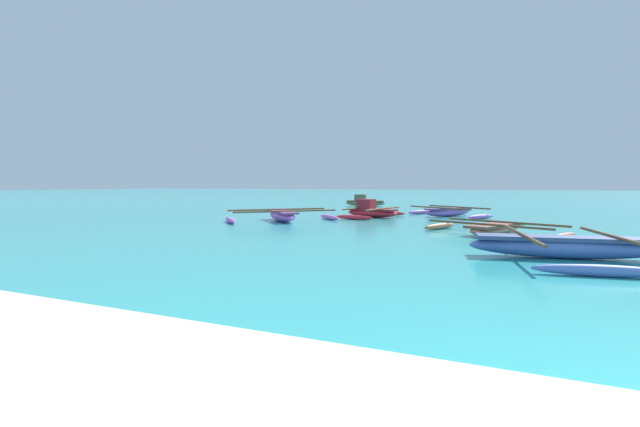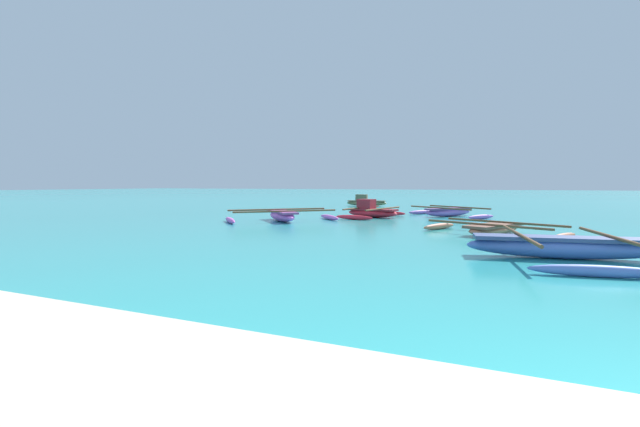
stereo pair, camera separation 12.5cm
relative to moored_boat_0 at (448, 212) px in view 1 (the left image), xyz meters
The scene contains 6 objects.
moored_boat_0 is the anchor object (origin of this frame).
moored_boat_1 7.25m from the moored_boat_0, 72.63° to the right, with size 4.39×3.31×0.37m.
moored_boat_2 3.72m from the moored_boat_0, 148.81° to the right, with size 2.57×3.78×0.82m.
moored_boat_3 8.02m from the moored_boat_0, 137.78° to the right, with size 4.52×4.50×0.48m.
moored_boat_4 10.19m from the moored_boat_0, 129.98° to the left, with size 2.86×0.89×0.80m.
moored_boat_5 11.45m from the moored_boat_0, 71.72° to the right, with size 3.82×4.12×0.50m.
Camera 1 is at (-1.46, -2.41, 1.51)m, focal length 24.00 mm.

